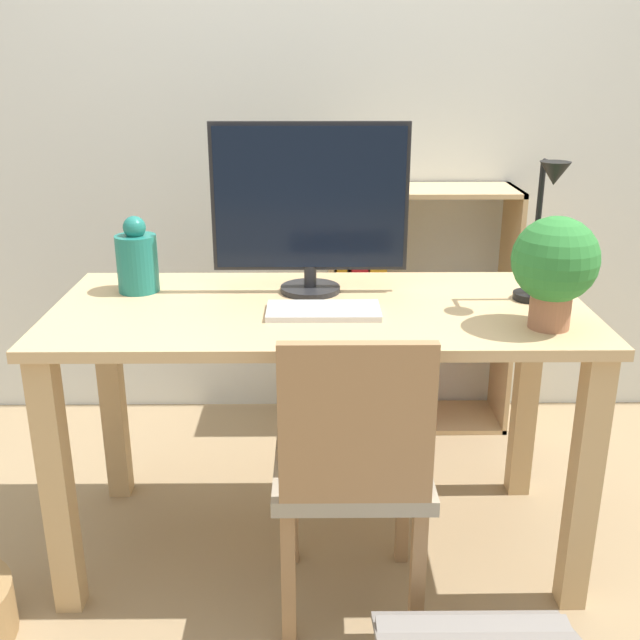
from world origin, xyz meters
The scene contains 10 objects.
ground_plane centered at (0.00, 0.00, 0.00)m, with size 10.00×10.00×0.00m, color #997F5B.
wall_back centered at (0.00, 0.99, 1.30)m, with size 8.00×0.05×2.60m.
desk centered at (0.00, 0.00, 0.63)m, with size 1.48×0.67×0.77m.
monitor centered at (-0.03, 0.14, 1.03)m, with size 0.56×0.17×0.49m.
keyboard centered at (0.01, -0.07, 0.78)m, with size 0.30×0.15×0.02m.
vase centered at (-0.53, 0.14, 0.87)m, with size 0.12×0.12×0.22m.
desk_lamp centered at (0.60, 0.00, 1.02)m, with size 0.10×0.19×0.40m.
potted_plant centered at (0.58, -0.18, 0.94)m, with size 0.22×0.22×0.29m.
chair centered at (0.08, -0.32, 0.45)m, with size 0.40×0.40×0.83m.
bookshelf centered at (0.27, 0.82, 0.43)m, with size 0.71×0.28×0.96m.
Camera 1 is at (-0.02, -1.97, 1.43)m, focal length 42.00 mm.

